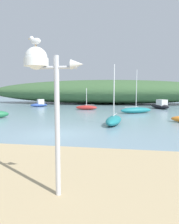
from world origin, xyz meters
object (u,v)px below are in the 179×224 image
Objects in this scene: mast_structure at (43,72)px; sailboat_far_left at (136,110)px; sailboat_centre_water at (114,120)px; motorboat_outer_mooring at (39,104)px; sailboat_inner_mooring at (86,107)px; seagull_on_radar at (35,41)px; motorboat_far_right at (160,105)px.

sailboat_far_left is at bearing 81.61° from mast_structure.
sailboat_centre_water is 1.72× the size of motorboat_outer_mooring.
motorboat_outer_mooring is at bearing 154.59° from sailboat_far_left.
seagull_on_radar is at bearing -82.26° from sailboat_inner_mooring.
seagull_on_radar is at bearing -104.30° from motorboat_far_right.
motorboat_far_right is at bearing 60.23° from sailboat_far_left.
motorboat_far_right is (3.70, 6.46, 0.13)m from sailboat_far_left.
sailboat_centre_water is at bearing 85.28° from mast_structure.
mast_structure is at bearing -1.36° from seagull_on_radar.
seagull_on_radar is 24.27m from sailboat_inner_mooring.
sailboat_inner_mooring is at bearing 110.01° from sailboat_centre_water.
mast_structure is at bearing -103.97° from motorboat_far_right.
sailboat_centre_water reaches higher than motorboat_outer_mooring.
motorboat_outer_mooring is (-14.81, 7.04, 0.07)m from sailboat_far_left.
sailboat_far_left is at bearing -25.41° from motorboat_outer_mooring.
sailboat_far_left is 1.85× the size of motorboat_outer_mooring.
motorboat_far_right is at bearing -1.78° from motorboat_outer_mooring.
mast_structure is 1.30× the size of motorboat_outer_mooring.
sailboat_centre_water is 9.06m from sailboat_far_left.
sailboat_inner_mooring is at bearing 153.69° from sailboat_far_left.
sailboat_far_left reaches higher than motorboat_far_right.
mast_structure is 9.89× the size of seagull_on_radar.
sailboat_far_left reaches higher than mast_structure.
sailboat_centre_water is (1.14, 11.79, -3.46)m from seagull_on_radar.
seagull_on_radar reaches higher than sailboat_inner_mooring.
mast_structure is 30.17m from motorboat_outer_mooring.
sailboat_centre_water reaches higher than motorboat_far_right.
sailboat_centre_water is 1.15× the size of motorboat_far_right.
seagull_on_radar is 21.15m from sailboat_far_left.
motorboat_far_right is (6.74, 27.08, -2.62)m from mast_structure.
sailboat_centre_water reaches higher than seagull_on_radar.
sailboat_inner_mooring is at bearing -162.08° from motorboat_far_right.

